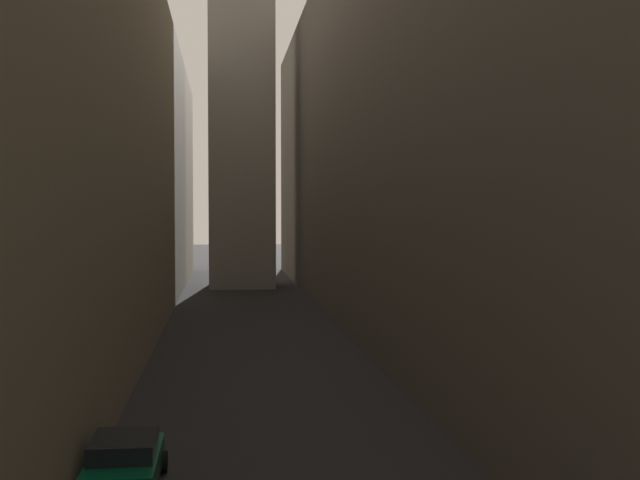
% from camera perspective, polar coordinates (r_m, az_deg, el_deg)
% --- Properties ---
extents(ground_plane, '(264.00, 264.00, 0.00)m').
position_cam_1_polar(ground_plane, '(45.68, -4.62, -7.24)').
color(ground_plane, '#232326').
extents(building_block_left, '(13.13, 108.00, 21.73)m').
position_cam_1_polar(building_block_left, '(48.27, -19.30, 6.09)').
color(building_block_left, gray).
rests_on(building_block_left, ground).
extents(building_block_right, '(14.66, 108.00, 25.64)m').
position_cam_1_polar(building_block_right, '(49.55, 10.39, 8.34)').
color(building_block_right, '#60594F').
rests_on(building_block_right, ground).
extents(parked_car_left_far, '(2.03, 4.03, 1.45)m').
position_cam_1_polar(parked_car_left_far, '(22.49, -13.77, -15.13)').
color(parked_car_left_far, '#05472D').
rests_on(parked_car_left_far, ground).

